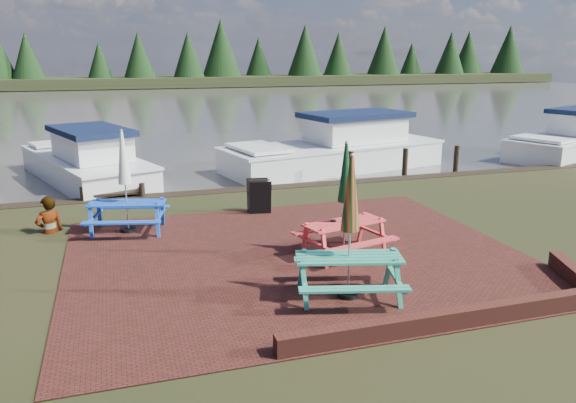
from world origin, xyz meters
The scene contains 14 objects.
ground centered at (0.00, 0.00, 0.00)m, with size 120.00×120.00×0.00m, color black.
paving centered at (0.00, 1.00, 0.01)m, with size 9.00×7.50×0.02m, color #381812.
brick_wall centered at (2.15, -2.42, 0.15)m, with size 6.21×1.79×0.30m.
water centered at (0.00, 37.00, 0.00)m, with size 120.00×60.00×0.02m, color #413E38.
far_treeline centered at (0.00, 66.00, 3.28)m, with size 120.00×10.00×8.10m.
picnic_table_teal centered at (0.21, -1.11, 0.85)m, with size 2.10×1.96×2.44m.
picnic_table_red centered at (0.94, 0.82, 0.81)m, with size 1.97×1.84×2.32m.
picnic_table_blue centered at (-3.20, 3.71, 0.82)m, with size 2.01×1.87×2.35m.
chalkboard centered at (0.06, 4.30, 0.46)m, with size 0.58×0.61×0.89m.
jetty centered at (-3.50, 11.28, 0.11)m, with size 1.76×9.08×1.00m.
boat_jetty centered at (-4.29, 10.45, 0.42)m, with size 4.71×7.54×2.07m.
boat_near centered at (4.57, 10.03, 0.47)m, with size 8.79×4.65×2.26m.
boat_far centered at (14.91, 9.37, 0.45)m, with size 7.37×4.85×2.17m.
person centered at (-4.93, 4.20, 0.85)m, with size 0.62×0.41×1.69m, color gray.
Camera 1 is at (-3.37, -9.16, 3.99)m, focal length 35.00 mm.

